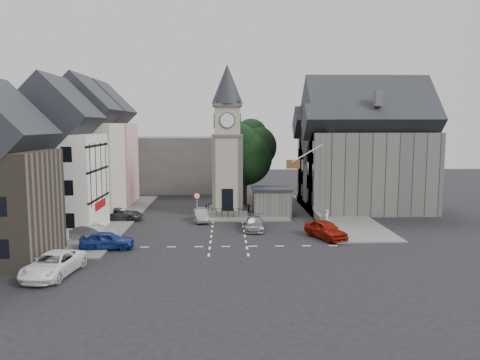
{
  "coord_description": "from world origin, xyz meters",
  "views": [
    {
      "loc": [
        -0.18,
        -42.63,
        9.87
      ],
      "look_at": [
        1.28,
        5.0,
        4.2
      ],
      "focal_mm": 35.0,
      "sensor_mm": 36.0,
      "label": 1
    }
  ],
  "objects_px": {
    "clock_tower": "(227,141)",
    "stone_shelter": "(272,201)",
    "car_east_red": "(326,230)",
    "pedestrian": "(327,218)",
    "car_west_blue": "(107,240)"
  },
  "relations": [
    {
      "from": "clock_tower",
      "to": "pedestrian",
      "type": "bearing_deg",
      "value": -31.78
    },
    {
      "from": "stone_shelter",
      "to": "car_west_blue",
      "type": "relative_size",
      "value": 1.02
    },
    {
      "from": "clock_tower",
      "to": "car_west_blue",
      "type": "bearing_deg",
      "value": -124.57
    },
    {
      "from": "pedestrian",
      "to": "clock_tower",
      "type": "bearing_deg",
      "value": -76.01
    },
    {
      "from": "car_east_red",
      "to": "pedestrian",
      "type": "height_order",
      "value": "pedestrian"
    },
    {
      "from": "clock_tower",
      "to": "stone_shelter",
      "type": "height_order",
      "value": "clock_tower"
    },
    {
      "from": "car_east_red",
      "to": "pedestrian",
      "type": "xyz_separation_m",
      "value": [
        1.17,
        5.0,
        0.02
      ]
    },
    {
      "from": "car_east_red",
      "to": "pedestrian",
      "type": "bearing_deg",
      "value": 53.26
    },
    {
      "from": "stone_shelter",
      "to": "pedestrian",
      "type": "xyz_separation_m",
      "value": [
        4.87,
        -5.5,
        -0.75
      ]
    },
    {
      "from": "car_east_red",
      "to": "clock_tower",
      "type": "bearing_deg",
      "value": 104.14
    },
    {
      "from": "car_east_red",
      "to": "pedestrian",
      "type": "distance_m",
      "value": 5.14
    },
    {
      "from": "pedestrian",
      "to": "car_east_red",
      "type": "bearing_deg",
      "value": 32.6
    },
    {
      "from": "clock_tower",
      "to": "stone_shelter",
      "type": "bearing_deg",
      "value": -5.84
    },
    {
      "from": "car_west_blue",
      "to": "stone_shelter",
      "type": "bearing_deg",
      "value": -50.65
    },
    {
      "from": "pedestrian",
      "to": "stone_shelter",
      "type": "bearing_deg",
      "value": -92.71
    }
  ]
}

